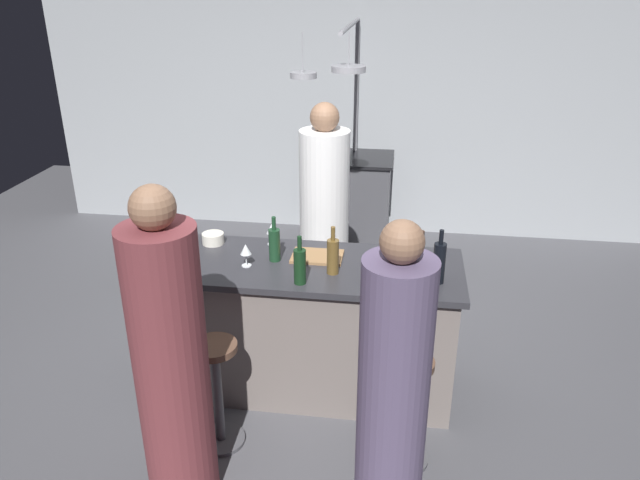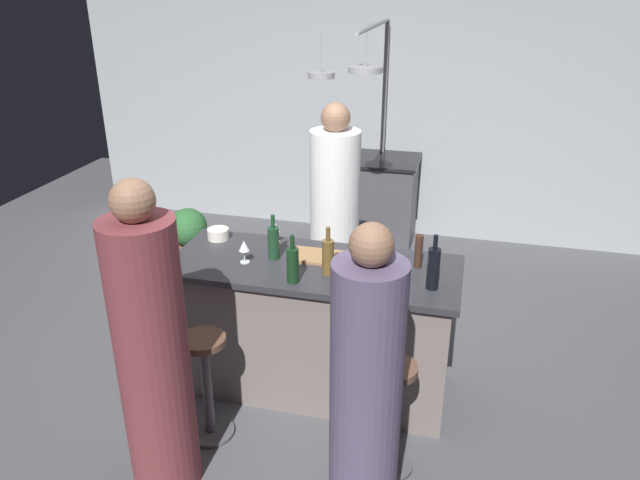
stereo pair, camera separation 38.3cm
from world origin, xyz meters
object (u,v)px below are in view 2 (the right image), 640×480
(guest_left, at_px, (153,355))
(guest_right, at_px, (366,395))
(pepper_mill, at_px, (419,251))
(mixing_bowl_steel, at_px, (392,270))
(wine_bottle_green, at_px, (274,242))
(potted_plant, at_px, (188,231))
(wine_glass_near_right_guest, at_px, (244,247))
(cutting_board, at_px, (316,256))
(wine_bottle_dark, at_px, (433,268))
(wine_bottle_red, at_px, (293,264))
(mixing_bowl_ceramic, at_px, (218,234))
(stove_range, at_px, (376,201))
(wine_glass_near_left_guest, at_px, (275,228))
(bar_stool_left, at_px, (207,382))
(bar_stool_right, at_px, (391,412))
(chef, at_px, (334,227))

(guest_left, bearing_deg, guest_right, 1.27)
(pepper_mill, distance_m, mixing_bowl_steel, 0.22)
(wine_bottle_green, bearing_deg, potted_plant, 131.70)
(guest_right, bearing_deg, wine_glass_near_right_guest, 136.13)
(cutting_board, bearing_deg, wine_bottle_dark, -17.14)
(cutting_board, bearing_deg, potted_plant, 137.91)
(wine_bottle_red, height_order, mixing_bowl_ceramic, wine_bottle_red)
(cutting_board, distance_m, pepper_mill, 0.64)
(stove_range, relative_size, wine_bottle_dark, 2.70)
(wine_glass_near_left_guest, distance_m, mixing_bowl_steel, 0.88)
(wine_glass_near_right_guest, height_order, mixing_bowl_steel, wine_glass_near_right_guest)
(wine_bottle_dark, distance_m, wine_glass_near_right_guest, 1.16)
(cutting_board, xyz_separation_m, wine_glass_near_right_guest, (-0.41, -0.18, 0.10))
(wine_bottle_dark, height_order, mixing_bowl_ceramic, wine_bottle_dark)
(potted_plant, relative_size, wine_bottle_red, 1.76)
(stove_range, height_order, bar_stool_left, stove_range)
(bar_stool_left, xyz_separation_m, wine_glass_near_right_guest, (0.06, 0.54, 0.63))
(bar_stool_right, relative_size, wine_bottle_red, 2.31)
(guest_left, distance_m, pepper_mill, 1.65)
(mixing_bowl_ceramic, bearing_deg, bar_stool_right, -32.57)
(chef, bearing_deg, wine_bottle_dark, -50.84)
(guest_left, height_order, mixing_bowl_steel, guest_left)
(guest_left, bearing_deg, bar_stool_left, 76.99)
(bar_stool_right, xyz_separation_m, potted_plant, (-2.25, 2.21, -0.08))
(potted_plant, bearing_deg, wine_bottle_dark, -35.72)
(guest_right, relative_size, wine_bottle_green, 5.52)
(wine_bottle_red, bearing_deg, mixing_bowl_steel, 21.88)
(stove_range, relative_size, mixing_bowl_steel, 5.62)
(bar_stool_right, relative_size, wine_glass_near_right_guest, 4.66)
(stove_range, distance_m, wine_glass_near_right_guest, 2.63)
(potted_plant, height_order, pepper_mill, pepper_mill)
(wine_bottle_green, relative_size, wine_bottle_dark, 0.89)
(guest_left, distance_m, cutting_board, 1.24)
(guest_right, bearing_deg, wine_bottle_dark, 75.18)
(bar_stool_right, relative_size, wine_glass_near_left_guest, 4.66)
(mixing_bowl_steel, bearing_deg, pepper_mill, 48.44)
(cutting_board, relative_size, mixing_bowl_steel, 2.02)
(guest_left, height_order, potted_plant, guest_left)
(bar_stool_left, relative_size, wine_bottle_dark, 2.07)
(mixing_bowl_ceramic, bearing_deg, wine_bottle_dark, -13.57)
(pepper_mill, distance_m, wine_glass_near_right_guest, 1.07)
(stove_range, bearing_deg, mixing_bowl_ceramic, -108.07)
(wine_bottle_red, bearing_deg, pepper_mill, 28.64)
(chef, xyz_separation_m, bar_stool_left, (-0.42, -1.47, -0.43))
(pepper_mill, height_order, mixing_bowl_steel, pepper_mill)
(mixing_bowl_steel, bearing_deg, guest_right, -88.82)
(bar_stool_right, height_order, wine_bottle_dark, wine_bottle_dark)
(stove_range, bearing_deg, bar_stool_right, -79.12)
(guest_right, bearing_deg, pepper_mill, 83.93)
(stove_range, bearing_deg, chef, -92.34)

